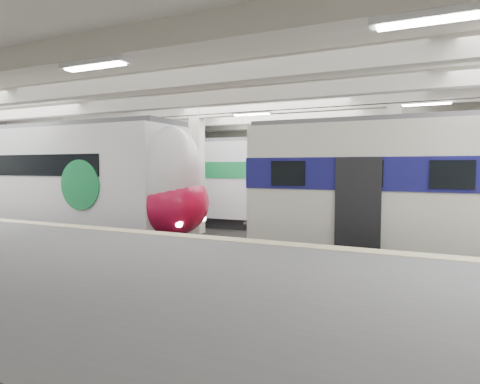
% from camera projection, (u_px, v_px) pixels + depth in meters
% --- Properties ---
extents(station_hall, '(36.00, 24.00, 5.75)m').
position_uv_depth(station_hall, '(203.00, 156.00, 11.88)').
color(station_hall, black).
rests_on(station_hall, ground).
extents(modern_emu, '(14.41, 2.97, 4.62)m').
position_uv_depth(modern_emu, '(65.00, 182.00, 16.65)').
color(modern_emu, silver).
rests_on(modern_emu, ground).
extents(far_train, '(13.25, 2.91, 4.25)m').
position_uv_depth(far_train, '(156.00, 180.00, 21.42)').
color(far_train, silver).
rests_on(far_train, ground).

